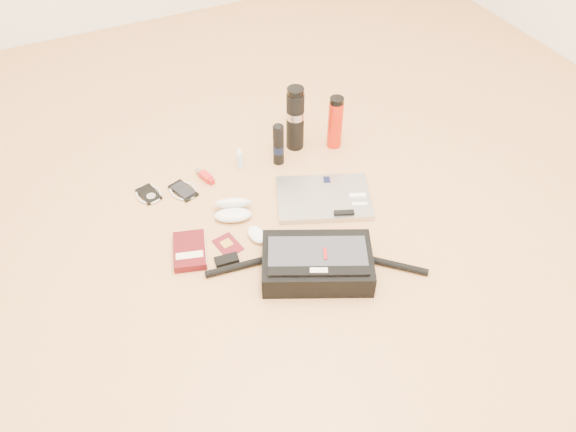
{
  "coord_description": "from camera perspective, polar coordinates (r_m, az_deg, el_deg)",
  "views": [
    {
      "loc": [
        -0.61,
        -1.32,
        1.59
      ],
      "look_at": [
        0.05,
        0.05,
        0.06
      ],
      "focal_mm": 35.0,
      "sensor_mm": 36.0,
      "label": 1
    }
  ],
  "objects": [
    {
      "name": "spray_bottle",
      "position": [
        2.44,
        -4.91,
        5.73
      ],
      "size": [
        0.03,
        0.03,
        0.1
      ],
      "rotation": [
        0.0,
        0.0,
        -0.41
      ],
      "color": "#B0D6EE",
      "rests_on": "ground"
    },
    {
      "name": "messenger_bag",
      "position": [
        2.01,
        2.91,
        -4.78
      ],
      "size": [
        0.74,
        0.41,
        0.11
      ],
      "rotation": [
        0.0,
        0.0,
        -0.43
      ],
      "color": "black",
      "rests_on": "ground"
    },
    {
      "name": "ground",
      "position": [
        2.15,
        -0.61,
        -2.31
      ],
      "size": [
        4.0,
        4.0,
        0.0
      ],
      "primitive_type": "plane",
      "color": "tan",
      "rests_on": "ground"
    },
    {
      "name": "aerosol_can",
      "position": [
        2.42,
        -0.98,
        7.32
      ],
      "size": [
        0.06,
        0.06,
        0.2
      ],
      "rotation": [
        0.0,
        0.0,
        0.32
      ],
      "color": "black",
      "rests_on": "ground"
    },
    {
      "name": "sunglasses_case",
      "position": [
        2.23,
        -5.62,
        0.68
      ],
      "size": [
        0.18,
        0.17,
        0.09
      ],
      "rotation": [
        0.0,
        0.0,
        -0.36
      ],
      "color": "silver",
      "rests_on": "ground"
    },
    {
      "name": "phone",
      "position": [
        2.38,
        -10.6,
        2.56
      ],
      "size": [
        0.13,
        0.14,
        0.01
      ],
      "rotation": [
        0.0,
        0.0,
        0.32
      ],
      "color": "black",
      "rests_on": "ground"
    },
    {
      "name": "thermos_red",
      "position": [
        2.51,
        4.82,
        9.43
      ],
      "size": [
        0.08,
        0.08,
        0.25
      ],
      "rotation": [
        0.0,
        0.0,
        -0.2
      ],
      "color": "red",
      "rests_on": "ground"
    },
    {
      "name": "thermos_black",
      "position": [
        2.48,
        0.74,
        9.9
      ],
      "size": [
        0.09,
        0.09,
        0.3
      ],
      "rotation": [
        0.0,
        0.0,
        -0.2
      ],
      "color": "black",
      "rests_on": "ground"
    },
    {
      "name": "book",
      "position": [
        2.12,
        -9.92,
        -3.5
      ],
      "size": [
        0.16,
        0.21,
        0.03
      ],
      "rotation": [
        0.0,
        0.0,
        -0.29
      ],
      "color": "#490A0E",
      "rests_on": "ground"
    },
    {
      "name": "inhaler",
      "position": [
        2.42,
        -8.42,
        4.03
      ],
      "size": [
        0.05,
        0.11,
        0.03
      ],
      "rotation": [
        0.0,
        0.0,
        0.29
      ],
      "color": "red",
      "rests_on": "ground"
    },
    {
      "name": "passport",
      "position": [
        2.14,
        -6.14,
        -2.94
      ],
      "size": [
        0.1,
        0.12,
        0.01
      ],
      "rotation": [
        0.0,
        0.0,
        0.19
      ],
      "color": "#530E15",
      "rests_on": "ground"
    },
    {
      "name": "laptop",
      "position": [
        2.3,
        3.69,
        1.82
      ],
      "size": [
        0.45,
        0.38,
        0.04
      ],
      "rotation": [
        0.0,
        0.0,
        -0.39
      ],
      "color": "#A7A7A9",
      "rests_on": "ground"
    },
    {
      "name": "ipod",
      "position": [
        2.39,
        -13.97,
        2.16
      ],
      "size": [
        0.12,
        0.12,
        0.01
      ],
      "rotation": [
        0.0,
        0.0,
        0.23
      ],
      "color": "black",
      "rests_on": "ground"
    },
    {
      "name": "mouse",
      "position": [
        2.15,
        -3.22,
        -1.88
      ],
      "size": [
        0.07,
        0.1,
        0.03
      ],
      "rotation": [
        0.0,
        0.0,
        0.08
      ],
      "color": "white",
      "rests_on": "ground"
    }
  ]
}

